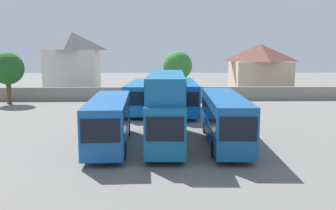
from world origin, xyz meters
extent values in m
plane|color=slate|center=(0.00, 18.00, 0.00)|extent=(140.00, 140.00, 0.00)
cube|color=gray|center=(0.00, 24.43, 0.90)|extent=(56.00, 0.50, 1.80)
cube|color=#1955A0|center=(-4.21, -0.15, 1.87)|extent=(2.89, 10.54, 3.02)
cube|color=black|center=(-4.02, -5.40, 2.23)|extent=(2.21, 0.16, 1.36)
cube|color=black|center=(-4.21, -0.15, 2.23)|extent=(2.90, 9.71, 0.95)
cylinder|color=black|center=(-2.94, -3.35, 0.55)|extent=(0.34, 1.11, 1.10)
cylinder|color=black|center=(-5.25, -3.44, 0.55)|extent=(0.34, 1.11, 1.10)
cylinder|color=black|center=(-3.18, 3.13, 0.55)|extent=(0.34, 1.11, 1.10)
cylinder|color=black|center=(-5.48, 3.04, 0.55)|extent=(0.34, 1.11, 1.10)
cube|color=#135E95|center=(-0.18, 0.22, 1.92)|extent=(2.89, 11.09, 3.12)
cube|color=black|center=(-0.40, -5.29, 2.29)|extent=(2.15, 0.17, 1.40)
cube|color=black|center=(-0.18, 0.22, 2.29)|extent=(2.89, 10.21, 0.98)
cube|color=#135E95|center=(-0.17, 0.49, 4.27)|extent=(2.82, 10.53, 1.59)
cube|color=black|center=(-0.17, 0.49, 4.27)|extent=(2.89, 9.99, 1.11)
cylinder|color=black|center=(0.81, -3.23, 0.55)|extent=(0.34, 1.11, 1.10)
cylinder|color=black|center=(-1.44, -3.14, 0.55)|extent=(0.34, 1.11, 1.10)
cylinder|color=black|center=(1.09, 3.58, 0.55)|extent=(0.34, 1.11, 1.10)
cylinder|color=black|center=(-1.16, 3.67, 0.55)|extent=(0.34, 1.11, 1.10)
cube|color=#145294|center=(4.01, 0.37, 1.92)|extent=(2.94, 11.65, 3.13)
cube|color=black|center=(3.75, -5.42, 2.30)|extent=(2.13, 0.18, 1.41)
cube|color=black|center=(4.01, 0.37, 2.30)|extent=(2.93, 10.73, 0.99)
cylinder|color=black|center=(4.96, -3.26, 0.55)|extent=(0.35, 1.11, 1.10)
cylinder|color=black|center=(2.74, -3.16, 0.55)|extent=(0.35, 1.11, 1.10)
cylinder|color=black|center=(5.28, 3.89, 0.55)|extent=(0.35, 1.11, 1.10)
cylinder|color=black|center=(3.06, 3.99, 0.55)|extent=(0.35, 1.11, 1.10)
cube|color=#155F9C|center=(-2.60, 14.72, 1.81)|extent=(3.26, 11.06, 2.91)
cube|color=black|center=(-2.97, 9.26, 2.16)|extent=(2.22, 0.23, 1.31)
cube|color=black|center=(-2.60, 14.72, 2.16)|extent=(3.24, 10.19, 0.92)
cylinder|color=black|center=(-1.67, 11.27, 0.55)|extent=(0.37, 1.12, 1.10)
cylinder|color=black|center=(-3.99, 11.43, 0.55)|extent=(0.37, 1.12, 1.10)
cylinder|color=black|center=(-1.21, 18.02, 0.55)|extent=(0.37, 1.12, 1.10)
cylinder|color=black|center=(-3.53, 18.18, 0.55)|extent=(0.37, 1.12, 1.10)
cube|color=#0D519D|center=(1.96, 14.09, 1.87)|extent=(2.65, 11.66, 3.02)
cube|color=black|center=(1.91, 8.25, 2.23)|extent=(2.23, 0.10, 1.36)
cube|color=black|center=(1.96, 14.09, 2.23)|extent=(2.68, 10.73, 0.95)
cylinder|color=black|center=(3.09, 10.47, 0.55)|extent=(0.31, 1.10, 1.10)
cylinder|color=black|center=(0.76, 10.50, 0.55)|extent=(0.31, 1.10, 1.10)
cylinder|color=black|center=(3.16, 17.69, 0.55)|extent=(0.31, 1.10, 1.10)
cylinder|color=black|center=(0.84, 17.71, 0.55)|extent=(0.31, 1.10, 1.10)
cube|color=silver|center=(-14.25, 33.71, 3.40)|extent=(7.60, 7.40, 6.80)
pyramid|color=#514C4C|center=(-14.25, 33.71, 8.20)|extent=(7.99, 7.77, 2.79)
cube|color=#C6B293|center=(15.45, 33.19, 2.51)|extent=(8.55, 7.90, 5.02)
pyramid|color=brown|center=(15.45, 33.19, 6.39)|extent=(8.98, 8.30, 2.73)
cylinder|color=brown|center=(-19.63, 21.43, 1.54)|extent=(0.57, 0.57, 3.07)
sphere|color=#235B23|center=(-19.63, 21.43, 4.49)|extent=(4.05, 4.05, 4.05)
cylinder|color=brown|center=(2.01, 26.93, 1.57)|extent=(0.43, 0.43, 3.15)
sphere|color=#387F33|center=(2.01, 26.93, 4.59)|extent=(4.14, 4.14, 4.14)
camera|label=1|loc=(-0.79, -25.88, 6.67)|focal=39.81mm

